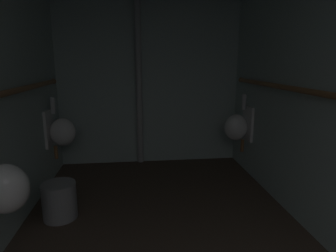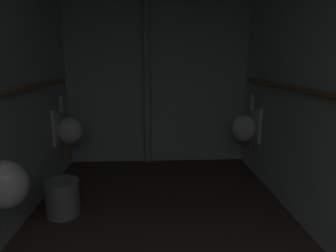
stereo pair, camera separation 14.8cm
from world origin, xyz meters
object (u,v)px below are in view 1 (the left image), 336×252
(urinal_left_mid, at_px, (2,187))
(waste_bin, at_px, (59,201))
(urinal_right_mid, at_px, (238,126))
(standpipe_back_wall, at_px, (139,78))
(urinal_left_far, at_px, (61,131))

(urinal_left_mid, height_order, waste_bin, urinal_left_mid)
(urinal_right_mid, height_order, standpipe_back_wall, standpipe_back_wall)
(urinal_left_far, distance_m, waste_bin, 1.04)
(urinal_right_mid, relative_size, standpipe_back_wall, 0.32)
(urinal_right_mid, distance_m, standpipe_back_wall, 1.46)
(urinal_left_mid, bearing_deg, urinal_left_far, 90.00)
(urinal_left_mid, height_order, standpipe_back_wall, standpipe_back_wall)
(urinal_right_mid, xyz_separation_m, waste_bin, (-2.02, -0.93, -0.44))
(urinal_left_mid, bearing_deg, standpipe_back_wall, 65.07)
(urinal_left_mid, bearing_deg, urinal_right_mid, 35.87)
(urinal_left_mid, distance_m, urinal_left_far, 1.58)
(urinal_left_far, bearing_deg, urinal_left_mid, -90.00)
(urinal_left_far, xyz_separation_m, urinal_right_mid, (2.19, 0.01, 0.00))
(urinal_left_far, relative_size, urinal_right_mid, 1.00)
(urinal_left_far, xyz_separation_m, standpipe_back_wall, (0.95, 0.47, 0.60))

